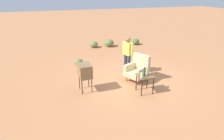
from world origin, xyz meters
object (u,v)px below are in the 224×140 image
object	(u,v)px
person_standing	(127,53)
bottle_wine_green	(144,72)
side_table	(145,78)
flower_vase	(147,71)
tv_on_stand	(85,71)
armchair	(138,69)
soda_can_blue	(144,73)
bottle_short_clear	(142,76)

from	to	relation	value
person_standing	bottle_wine_green	world-z (taller)	person_standing
side_table	flower_vase	size ratio (longest dim) A/B	2.50
tv_on_stand	bottle_wine_green	size ratio (longest dim) A/B	3.22
armchair	person_standing	xyz separation A→B (m)	(-0.81, -0.14, 0.44)
tv_on_stand	soda_can_blue	world-z (taller)	tv_on_stand
side_table	tv_on_stand	xyz separation A→B (m)	(-0.79, -2.01, 0.22)
bottle_wine_green	tv_on_stand	bearing A→B (deg)	-112.90
side_table	soda_can_blue	world-z (taller)	soda_can_blue
person_standing	bottle_short_clear	xyz separation A→B (m)	(1.98, -0.29, -0.17)
tv_on_stand	bottle_wine_green	xyz separation A→B (m)	(0.82, 1.94, 0.04)
side_table	person_standing	bearing A→B (deg)	178.40
armchair	person_standing	size ratio (longest dim) A/B	0.65
tv_on_stand	bottle_short_clear	world-z (taller)	tv_on_stand
side_table	bottle_short_clear	distance (m)	0.36
armchair	soda_can_blue	size ratio (longest dim) A/B	8.69
side_table	soda_can_blue	distance (m)	0.18
bottle_short_clear	flower_vase	size ratio (longest dim) A/B	0.75
tv_on_stand	person_standing	bearing A→B (deg)	116.15
soda_can_blue	flower_vase	xyz separation A→B (m)	(0.03, 0.11, 0.09)
person_standing	bottle_wine_green	size ratio (longest dim) A/B	5.12
tv_on_stand	flower_vase	xyz separation A→B (m)	(0.75, 2.10, 0.03)
bottle_short_clear	armchair	bearing A→B (deg)	160.20
bottle_short_clear	flower_vase	distance (m)	0.41
tv_on_stand	bottle_short_clear	xyz separation A→B (m)	(0.97, 1.77, -0.02)
side_table	tv_on_stand	size ratio (longest dim) A/B	0.64
person_standing	flower_vase	distance (m)	1.76
flower_vase	tv_on_stand	bearing A→B (deg)	-109.54
side_table	person_standing	size ratio (longest dim) A/B	0.40
bottle_wine_green	flower_vase	distance (m)	0.18
person_standing	flower_vase	world-z (taller)	person_standing
side_table	person_standing	distance (m)	1.84
flower_vase	bottle_short_clear	bearing A→B (deg)	-55.60
bottle_short_clear	bottle_wine_green	xyz separation A→B (m)	(-0.15, 0.17, 0.06)
side_table	bottle_short_clear	size ratio (longest dim) A/B	3.32
armchair	soda_can_blue	world-z (taller)	armchair
soda_can_blue	bottle_short_clear	bearing A→B (deg)	-40.48
side_table	bottle_wine_green	world-z (taller)	bottle_wine_green
side_table	soda_can_blue	xyz separation A→B (m)	(-0.08, -0.01, 0.16)
soda_can_blue	bottle_wine_green	distance (m)	0.16
side_table	tv_on_stand	bearing A→B (deg)	-111.43
soda_can_blue	bottle_short_clear	size ratio (longest dim) A/B	0.61
armchair	bottle_short_clear	distance (m)	1.28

